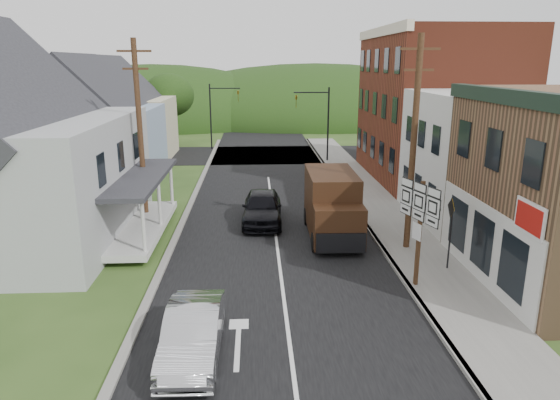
{
  "coord_description": "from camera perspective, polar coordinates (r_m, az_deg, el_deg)",
  "views": [
    {
      "loc": [
        -0.93,
        -16.57,
        7.88
      ],
      "look_at": [
        0.12,
        3.97,
        2.2
      ],
      "focal_mm": 32.0,
      "sensor_mm": 36.0,
      "label": 1
    }
  ],
  "objects": [
    {
      "name": "delivery_van",
      "position": [
        23.08,
        6.0,
        -0.65
      ],
      "size": [
        2.3,
        5.4,
        3.0
      ],
      "rotation": [
        0.0,
        0.0,
        -0.01
      ],
      "color": "black",
      "rests_on": "ground"
    },
    {
      "name": "house_cream",
      "position": [
        44.06,
        -17.02,
        9.32
      ],
      "size": [
        7.14,
        8.16,
        7.28
      ],
      "color": "#C0BA95",
      "rests_on": "ground"
    },
    {
      "name": "utility_pole_right",
      "position": [
        21.35,
        15.01,
        6.23
      ],
      "size": [
        1.6,
        0.26,
        9.0
      ],
      "color": "#472D19",
      "rests_on": "ground"
    },
    {
      "name": "sidewalk_right",
      "position": [
        26.67,
        12.06,
        -1.93
      ],
      "size": [
        2.8,
        55.0,
        0.15
      ],
      "primitive_type": "cube",
      "color": "slate",
      "rests_on": "ground"
    },
    {
      "name": "ground",
      "position": [
        18.37,
        0.27,
        -9.96
      ],
      "size": [
        120.0,
        120.0,
        0.0
      ],
      "primitive_type": "plane",
      "color": "#2D4719",
      "rests_on": "ground"
    },
    {
      "name": "forested_ridge",
      "position": [
        72.01,
        -2.2,
        9.15
      ],
      "size": [
        90.0,
        30.0,
        16.0
      ],
      "primitive_type": "ellipsoid",
      "color": "#193510",
      "rests_on": "ground"
    },
    {
      "name": "curb_left",
      "position": [
        26.05,
        -11.0,
        -2.32
      ],
      "size": [
        0.3,
        55.0,
        0.12
      ],
      "primitive_type": "cube",
      "color": "slate",
      "rests_on": "ground"
    },
    {
      "name": "utility_pole_left",
      "position": [
        25.4,
        -15.7,
        7.58
      ],
      "size": [
        1.6,
        0.26,
        9.0
      ],
      "color": "#472D19",
      "rests_on": "ground"
    },
    {
      "name": "warning_sign",
      "position": [
        20.06,
        18.92,
        -2.58
      ],
      "size": [
        0.14,
        0.79,
        2.84
      ],
      "rotation": [
        0.0,
        0.0,
        -0.07
      ],
      "color": "black",
      "rests_on": "sidewalk_right"
    },
    {
      "name": "traffic_signal_left",
      "position": [
        47.37,
        -7.11,
        10.33
      ],
      "size": [
        2.87,
        0.2,
        6.0
      ],
      "color": "black",
      "rests_on": "ground"
    },
    {
      "name": "traffic_signal_right",
      "position": [
        40.62,
        4.55,
        9.57
      ],
      "size": [
        2.87,
        0.2,
        6.0
      ],
      "color": "black",
      "rests_on": "ground"
    },
    {
      "name": "curb_right",
      "position": [
        26.36,
        9.22,
        -1.99
      ],
      "size": [
        0.2,
        55.0,
        0.15
      ],
      "primitive_type": "cube",
      "color": "slate",
      "rests_on": "ground"
    },
    {
      "name": "route_sign_cluster",
      "position": [
        18.02,
        15.6,
        -2.09
      ],
      "size": [
        0.72,
        2.11,
        3.83
      ],
      "rotation": [
        0.0,
        0.0,
        0.3
      ],
      "color": "#472D19",
      "rests_on": "sidewalk_right"
    },
    {
      "name": "storefront_white",
      "position": [
        27.4,
        23.72,
        4.4
      ],
      "size": [
        8.0,
        7.0,
        6.5
      ],
      "primitive_type": "cube",
      "color": "silver",
      "rests_on": "ground"
    },
    {
      "name": "storefront_red",
      "position": [
        35.85,
        17.31,
        10.15
      ],
      "size": [
        8.0,
        12.0,
        10.0
      ],
      "primitive_type": "cube",
      "color": "maroon",
      "rests_on": "ground"
    },
    {
      "name": "tree_left_d",
      "position": [
        49.33,
        -12.6,
        11.6
      ],
      "size": [
        4.8,
        4.8,
        6.94
      ],
      "color": "#382616",
      "rests_on": "ground"
    },
    {
      "name": "road",
      "position": [
        27.73,
        -0.88,
        -1.07
      ],
      "size": [
        9.0,
        90.0,
        0.02
      ],
      "primitive_type": "cube",
      "color": "black",
      "rests_on": "ground"
    },
    {
      "name": "cross_road",
      "position": [
        44.29,
        -1.68,
        5.18
      ],
      "size": [
        60.0,
        9.0,
        0.02
      ],
      "primitive_type": "cube",
      "color": "black",
      "rests_on": "ground"
    },
    {
      "name": "dark_sedan",
      "position": [
        25.18,
        -2.05,
        -0.86
      ],
      "size": [
        2.11,
        4.88,
        1.64
      ],
      "primitive_type": "imported",
      "rotation": [
        0.0,
        0.0,
        -0.04
      ],
      "color": "black",
      "rests_on": "ground"
    },
    {
      "name": "silver_sedan",
      "position": [
        14.37,
        -9.9,
        -14.8
      ],
      "size": [
        1.52,
        4.26,
        1.4
      ],
      "primitive_type": "imported",
      "rotation": [
        0.0,
        0.0,
        -0.01
      ],
      "color": "#B7B8BD",
      "rests_on": "ground"
    },
    {
      "name": "house_gray",
      "position": [
        25.4,
        -28.85,
        5.28
      ],
      "size": [
        10.2,
        12.24,
        8.35
      ],
      "color": "#A8ABAE",
      "rests_on": "ground"
    },
    {
      "name": "house_blue",
      "position": [
        35.3,
        -19.66,
        7.74
      ],
      "size": [
        7.14,
        8.16,
        7.28
      ],
      "color": "#8B9DBE",
      "rests_on": "ground"
    }
  ]
}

